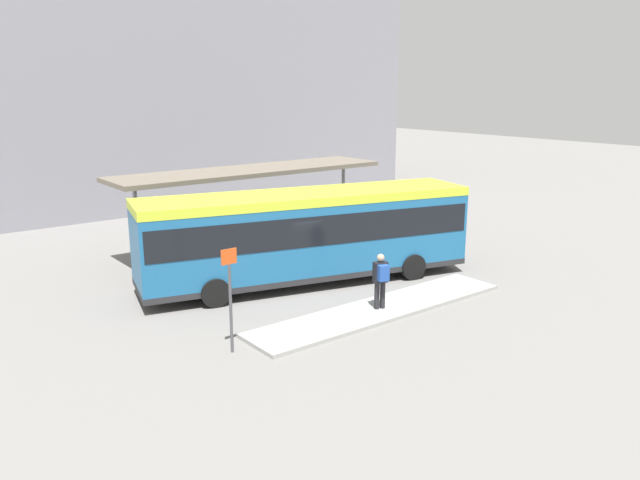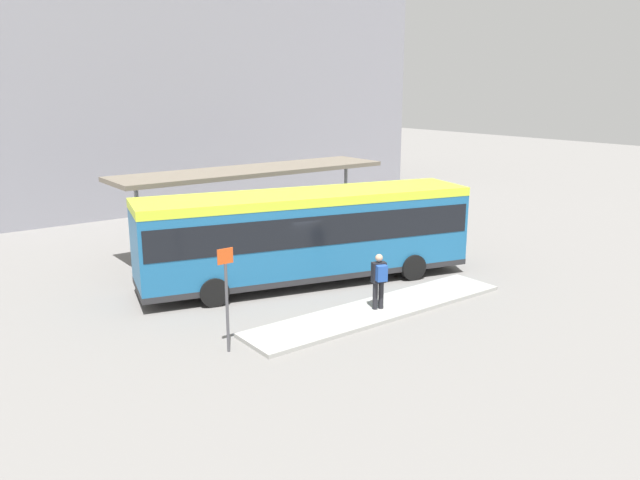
{
  "view_description": "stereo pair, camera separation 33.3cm",
  "coord_description": "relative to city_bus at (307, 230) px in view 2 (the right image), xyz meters",
  "views": [
    {
      "loc": [
        -12.59,
        -16.95,
        6.81
      ],
      "look_at": [
        0.58,
        0.0,
        1.45
      ],
      "focal_mm": 35.0,
      "sensor_mm": 36.0,
      "label": 1
    },
    {
      "loc": [
        -12.32,
        -17.15,
        6.81
      ],
      "look_at": [
        0.58,
        0.0,
        1.45
      ],
      "focal_mm": 35.0,
      "sensor_mm": 36.0,
      "label": 2
    }
  ],
  "objects": [
    {
      "name": "ground_plane",
      "position": [
        -0.01,
        0.0,
        -1.88
      ],
      "size": [
        120.0,
        120.0,
        0.0
      ],
      "primitive_type": "plane",
      "color": "slate"
    },
    {
      "name": "curb_island",
      "position": [
        0.05,
        -3.74,
        -1.82
      ],
      "size": [
        9.22,
        1.8,
        0.12
      ],
      "color": "#9E9E99",
      "rests_on": "ground_plane"
    },
    {
      "name": "city_bus",
      "position": [
        0.0,
        0.0,
        0.0
      ],
      "size": [
        11.91,
        5.35,
        3.22
      ],
      "rotation": [
        0.0,
        0.0,
        -0.25
      ],
      "color": "#1E6093",
      "rests_on": "ground_plane"
    },
    {
      "name": "pedestrian_waiting",
      "position": [
        -0.06,
        -3.82,
        -0.77
      ],
      "size": [
        0.49,
        0.53,
        1.74
      ],
      "rotation": [
        0.0,
        0.0,
        1.25
      ],
      "color": "#232328",
      "rests_on": "curb_island"
    },
    {
      "name": "bicycle_red",
      "position": [
        8.29,
        2.39,
        -1.54
      ],
      "size": [
        0.48,
        1.57,
        0.68
      ],
      "rotation": [
        0.0,
        0.0,
        1.59
      ],
      "color": "black",
      "rests_on": "ground_plane"
    },
    {
      "name": "bicycle_green",
      "position": [
        8.27,
        3.11,
        -1.51
      ],
      "size": [
        0.48,
        1.73,
        0.75
      ],
      "rotation": [
        0.0,
        0.0,
        -1.68
      ],
      "color": "black",
      "rests_on": "ground_plane"
    },
    {
      "name": "bicycle_orange",
      "position": [
        8.12,
        3.84,
        -1.55
      ],
      "size": [
        0.48,
        1.52,
        0.66
      ],
      "rotation": [
        0.0,
        0.0,
        1.51
      ],
      "color": "black",
      "rests_on": "ground_plane"
    },
    {
      "name": "bicycle_blue",
      "position": [
        8.04,
        4.57,
        -1.51
      ],
      "size": [
        0.48,
        1.72,
        0.74
      ],
      "rotation": [
        0.0,
        0.0,
        1.47
      ],
      "color": "black",
      "rests_on": "ground_plane"
    },
    {
      "name": "station_shelter",
      "position": [
        0.94,
        5.16,
        1.41
      ],
      "size": [
        11.81,
        2.8,
        3.43
      ],
      "color": "#706656",
      "rests_on": "ground_plane"
    },
    {
      "name": "potted_planter_near_shelter",
      "position": [
        4.8,
        2.76,
        -1.25
      ],
      "size": [
        0.89,
        0.89,
        1.24
      ],
      "color": "slate",
      "rests_on": "ground_plane"
    },
    {
      "name": "potted_planter_far_side",
      "position": [
        -0.13,
        2.91,
        -1.22
      ],
      "size": [
        0.77,
        0.77,
        1.26
      ],
      "color": "slate",
      "rests_on": "ground_plane"
    },
    {
      "name": "platform_sign",
      "position": [
        -5.13,
        -3.58,
        -0.32
      ],
      "size": [
        0.44,
        0.08,
        2.8
      ],
      "color": "#4C4C51",
      "rests_on": "ground_plane"
    },
    {
      "name": "station_building",
      "position": [
        4.92,
        19.9,
        5.24
      ],
      "size": [
        27.67,
        10.45,
        14.25
      ],
      "color": "gray",
      "rests_on": "ground_plane"
    }
  ]
}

